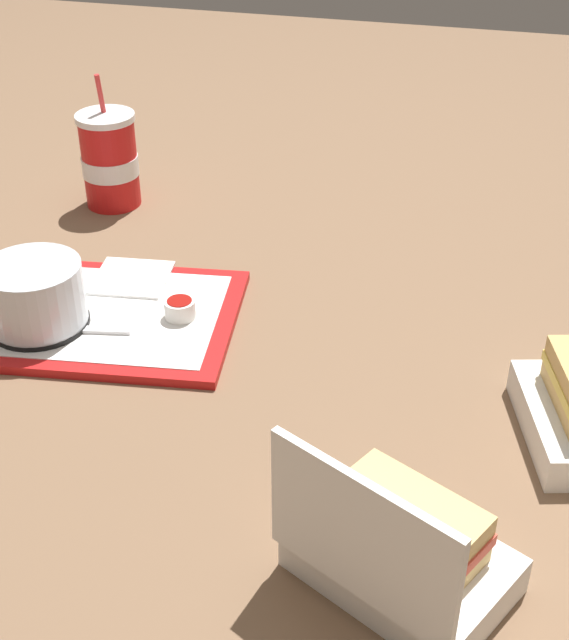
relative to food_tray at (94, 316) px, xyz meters
The scene contains 8 objects.
ground_plane 0.30m from the food_tray, behind, with size 3.20×3.20×0.00m, color brown.
food_tray is the anchor object (origin of this frame).
cake_container 0.08m from the food_tray, 39.85° to the left, with size 0.13×0.13×0.08m.
ketchup_cup 0.12m from the food_tray, behind, with size 0.04×0.04×0.02m.
napkin_stack 0.09m from the food_tray, 99.47° to the right, with size 0.10×0.10×0.00m, color white.
plastic_fork 0.04m from the food_tray, 107.61° to the left, with size 0.11×0.01×0.01m, color white.
clamshell_sandwich_front 0.56m from the food_tray, 143.53° to the left, with size 0.23×0.20×0.17m.
soda_cup_corner 0.36m from the food_tray, 70.32° to the right, with size 0.09×0.09×0.21m.
Camera 1 is at (-0.20, 0.84, 0.63)m, focal length 50.00 mm.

